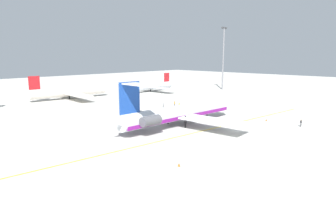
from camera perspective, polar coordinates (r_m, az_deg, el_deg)
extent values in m
plane|color=#B7B5AD|center=(70.05, 12.49, -3.54)|extent=(398.14, 398.14, 0.00)
cylinder|color=silver|center=(73.69, 2.24, -0.11)|extent=(35.11, 4.80, 3.73)
cone|color=silver|center=(87.05, 10.19, 1.42)|extent=(4.00, 3.70, 3.59)
cone|color=silver|center=(62.34, -8.90, -1.93)|extent=(5.54, 3.34, 3.17)
cube|color=#7A197F|center=(73.85, 2.24, -0.75)|extent=(34.33, 4.85, 0.82)
cube|color=silver|center=(81.14, -2.33, 0.43)|extent=(7.88, 16.21, 0.37)
cube|color=silver|center=(68.30, 8.58, -1.65)|extent=(6.97, 15.95, 0.37)
cylinder|color=#515156|center=(67.87, -6.64, -0.88)|extent=(4.73, 2.31, 2.17)
cube|color=silver|center=(67.37, -6.30, -0.96)|extent=(2.84, 1.28, 0.45)
cylinder|color=#515156|center=(63.32, -3.30, -1.67)|extent=(4.73, 2.31, 2.17)
cube|color=silver|center=(63.80, -3.68, -1.58)|extent=(2.84, 1.28, 0.45)
cube|color=#19429E|center=(62.83, -7.30, 2.70)|extent=(5.07, 0.53, 6.61)
cube|color=silver|center=(64.66, -9.25, 5.59)|extent=(3.67, 5.55, 0.26)
cube|color=silver|center=(59.88, -5.93, 5.26)|extent=(3.67, 5.55, 0.26)
cylinder|color=black|center=(81.97, 7.38, -0.28)|extent=(0.41, 0.41, 2.83)
cylinder|color=black|center=(75.26, -0.03, -1.18)|extent=(0.41, 0.41, 2.83)
cylinder|color=black|center=(71.21, 3.33, -1.90)|extent=(0.41, 0.41, 2.83)
cylinder|color=silver|center=(124.28, -18.23, 3.67)|extent=(30.28, 6.64, 3.60)
cone|color=silver|center=(130.60, -12.11, 4.29)|extent=(3.27, 3.70, 3.42)
cube|color=silver|center=(132.34, -19.65, 3.83)|extent=(6.60, 14.19, 0.43)
cube|color=silver|center=(116.39, -16.60, 3.13)|extent=(6.60, 14.19, 0.43)
cube|color=#B2191E|center=(119.70, -24.02, 5.07)|extent=(3.94, 0.76, 4.90)
cylinder|color=black|center=(124.47, -18.19, 2.95)|extent=(0.43, 0.43, 2.42)
cylinder|color=silver|center=(141.82, -3.32, 4.86)|extent=(26.26, 3.72, 3.13)
cone|color=silver|center=(133.10, -7.39, 4.40)|extent=(2.63, 3.03, 2.98)
cube|color=silver|center=(136.55, -1.11, 4.52)|extent=(4.82, 12.06, 0.38)
cube|color=silver|center=(147.34, -5.37, 4.93)|extent=(4.82, 12.06, 0.38)
cube|color=#B2191E|center=(149.39, -0.26, 6.61)|extent=(3.42, 0.39, 4.27)
cylinder|color=black|center=(141.96, -3.31, 4.31)|extent=(0.38, 0.38, 2.11)
cylinder|color=black|center=(98.21, 2.10, 1.04)|extent=(0.10, 0.10, 0.82)
cylinder|color=black|center=(98.33, 2.15, 1.05)|extent=(0.10, 0.10, 0.82)
cylinder|color=yellow|center=(98.15, 2.13, 1.47)|extent=(0.27, 0.27, 0.65)
sphere|color=#DBB28E|center=(98.08, 2.13, 1.73)|extent=(0.26, 0.26, 0.26)
cylinder|color=yellow|center=(98.00, 2.07, 1.47)|extent=(0.08, 0.08, 0.55)
cylinder|color=yellow|center=(98.29, 2.19, 1.50)|extent=(0.08, 0.08, 0.55)
cylinder|color=black|center=(100.88, 1.28, 1.31)|extent=(0.10, 0.10, 0.84)
cylinder|color=black|center=(101.00, 1.23, 1.32)|extent=(0.10, 0.10, 0.84)
cylinder|color=orange|center=(100.82, 1.26, 1.74)|extent=(0.28, 0.28, 0.66)
sphere|color=#8C6647|center=(100.75, 1.26, 2.00)|extent=(0.26, 0.26, 0.26)
cylinder|color=orange|center=(100.67, 1.32, 1.74)|extent=(0.08, 0.08, 0.56)
cylinder|color=orange|center=(100.96, 1.20, 1.77)|extent=(0.08, 0.08, 0.56)
cylinder|color=black|center=(79.20, 23.79, -2.26)|extent=(0.10, 0.10, 0.83)
cylinder|color=black|center=(79.22, 23.90, -2.26)|extent=(0.10, 0.10, 0.83)
cylinder|color=#262628|center=(79.06, 23.89, -1.73)|extent=(0.28, 0.28, 0.66)
sphere|color=#8C6647|center=(78.97, 23.91, -1.41)|extent=(0.26, 0.26, 0.26)
cylinder|color=#262628|center=(79.03, 23.76, -1.70)|extent=(0.08, 0.08, 0.56)
cylinder|color=#262628|center=(79.07, 24.02, -1.72)|extent=(0.08, 0.08, 0.56)
cylinder|color=black|center=(98.88, -0.92, 1.12)|extent=(0.10, 0.10, 0.83)
cylinder|color=black|center=(98.74, -0.90, 1.10)|extent=(0.10, 0.10, 0.83)
cylinder|color=gray|center=(98.69, -0.91, 1.54)|extent=(0.28, 0.28, 0.66)
sphere|color=tan|center=(98.61, -0.91, 1.80)|extent=(0.26, 0.26, 0.26)
cylinder|color=gray|center=(98.86, -0.94, 1.57)|extent=(0.08, 0.08, 0.56)
cylinder|color=gray|center=(98.50, -0.89, 1.54)|extent=(0.08, 0.08, 0.56)
cone|color=#EA590F|center=(47.34, 2.09, -9.95)|extent=(0.40, 0.40, 0.55)
cone|color=#EA590F|center=(82.71, 18.12, -1.44)|extent=(0.40, 0.40, 0.55)
cube|color=gold|center=(69.56, 7.02, -3.46)|extent=(84.29, 8.07, 0.01)
cylinder|color=slate|center=(152.04, 10.41, 9.73)|extent=(0.70, 0.70, 29.35)
cube|color=#424244|center=(152.56, 10.61, 15.44)|extent=(4.00, 0.60, 0.60)
cube|color=#2D2D30|center=(151.29, 10.28, 15.36)|extent=(0.70, 0.50, 0.44)
cube|color=#2D2D30|center=(153.77, 10.92, 15.26)|extent=(0.70, 0.50, 0.44)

